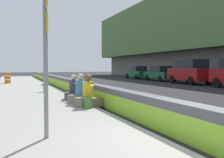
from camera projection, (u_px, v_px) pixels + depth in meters
ground_plane at (198, 149)px, 5.07m from camera, size 160.00×160.00×0.00m
jersey_barrier at (198, 128)px, 5.05m from camera, size 76.00×0.45×0.85m
route_sign_post at (46, 34)px, 5.28m from camera, size 0.44×0.09×3.60m
fire_hydrant at (45, 84)px, 15.40m from camera, size 0.26×0.46×0.88m
seated_person_foreground at (88, 96)px, 9.71m from camera, size 0.86×0.96×1.17m
seated_person_middle at (81, 94)px, 10.67m from camera, size 0.96×1.03×1.18m
seated_person_rear at (74, 91)px, 11.92m from camera, size 0.76×0.86×1.10m
backpack at (87, 103)px, 9.26m from camera, size 0.32×0.28×0.40m
construction_barrel at (8, 78)px, 23.60m from camera, size 0.54×0.54×0.95m
parked_car_fourth at (190, 71)px, 24.58m from camera, size 4.87×2.21×2.28m
parked_car_midline at (160, 73)px, 29.76m from camera, size 4.53×2.01×1.71m
parked_car_far at (138, 72)px, 35.34m from camera, size 4.50×1.95×1.71m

